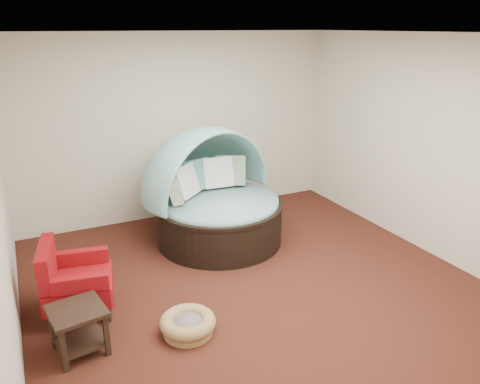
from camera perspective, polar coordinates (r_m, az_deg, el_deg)
name	(u,v)px	position (r m, az deg, el deg)	size (l,w,h in m)	color
floor	(253,284)	(5.62, 1.62, -11.10)	(5.00, 5.00, 0.00)	#491D14
wall_back	(179,127)	(7.29, -7.46, 7.83)	(5.00, 5.00, 0.00)	beige
wall_front	(439,275)	(3.22, 23.14, -9.26)	(5.00, 5.00, 0.00)	beige
wall_right	(425,146)	(6.56, 21.61, 5.29)	(5.00, 5.00, 0.00)	beige
ceiling	(256,33)	(4.83, 1.95, 18.80)	(5.00, 5.00, 0.00)	white
canopy_daybed	(214,190)	(6.43, -3.19, 0.26)	(2.23, 2.19, 1.59)	black
pet_basket	(188,324)	(4.80, -6.38, -15.71)	(0.69, 0.69, 0.19)	olive
red_armchair	(73,281)	(5.24, -19.73, -10.13)	(0.80, 0.80, 0.81)	black
side_table	(78,324)	(4.68, -19.11, -14.98)	(0.54, 0.54, 0.46)	black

